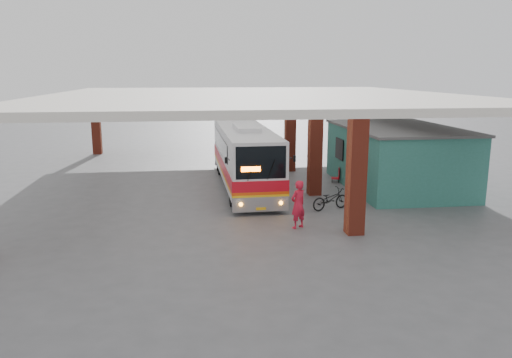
{
  "coord_description": "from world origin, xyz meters",
  "views": [
    {
      "loc": [
        -2.79,
        -19.75,
        5.74
      ],
      "look_at": [
        -0.21,
        0.0,
        1.48
      ],
      "focal_mm": 35.0,
      "sensor_mm": 36.0,
      "label": 1
    }
  ],
  "objects_px": {
    "coach_bus": "(244,156)",
    "motorcycle": "(330,199)",
    "red_chair": "(337,176)",
    "pedestrian": "(298,204)"
  },
  "relations": [
    {
      "from": "red_chair",
      "to": "coach_bus",
      "type": "bearing_deg",
      "value": -160.14
    },
    {
      "from": "coach_bus",
      "to": "motorcycle",
      "type": "relative_size",
      "value": 6.31
    },
    {
      "from": "coach_bus",
      "to": "motorcycle",
      "type": "xyz_separation_m",
      "value": [
        3.16,
        -4.86,
        -1.14
      ]
    },
    {
      "from": "pedestrian",
      "to": "red_chair",
      "type": "bearing_deg",
      "value": -147.97
    },
    {
      "from": "coach_bus",
      "to": "motorcycle",
      "type": "distance_m",
      "value": 5.9
    },
    {
      "from": "motorcycle",
      "to": "red_chair",
      "type": "distance_m",
      "value": 5.51
    },
    {
      "from": "motorcycle",
      "to": "red_chair",
      "type": "bearing_deg",
      "value": -39.23
    },
    {
      "from": "pedestrian",
      "to": "red_chair",
      "type": "height_order",
      "value": "pedestrian"
    },
    {
      "from": "motorcycle",
      "to": "pedestrian",
      "type": "distance_m",
      "value": 3.07
    },
    {
      "from": "coach_bus",
      "to": "red_chair",
      "type": "xyz_separation_m",
      "value": [
        5.0,
        0.33,
        -1.24
      ]
    }
  ]
}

